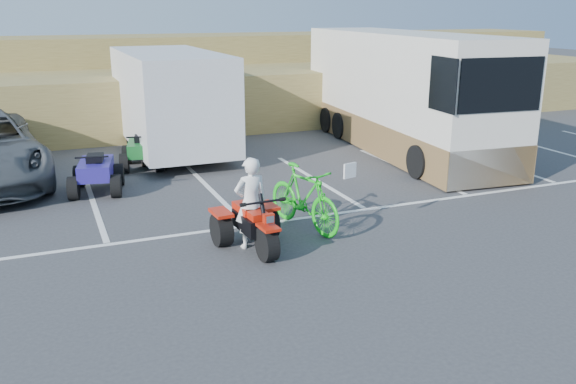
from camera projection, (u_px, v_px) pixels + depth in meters
name	position (u px, v px, depth m)	size (l,w,h in m)	color
ground	(294.00, 272.00, 10.01)	(100.00, 100.00, 0.00)	#363639
parking_stripes	(260.00, 198.00, 13.93)	(28.00, 5.16, 0.01)	white
grass_embankment	(138.00, 83.00, 23.32)	(40.00, 8.50, 3.10)	olive
red_trike_atv	(255.00, 249.00, 10.94)	(1.21, 1.62, 1.05)	red
rider	(251.00, 203.00, 10.83)	(0.61, 0.40, 1.67)	white
green_dirt_bike	(304.00, 198.00, 11.82)	(0.59, 2.10, 1.26)	#14BF19
cargo_trailer	(170.00, 98.00, 18.07)	(2.54, 6.34, 2.96)	silver
rv_motorhome	(400.00, 100.00, 18.51)	(3.22, 9.75, 3.44)	silver
quad_atv_blue	(98.00, 192.00, 14.38)	(1.16, 1.55, 1.01)	navy
quad_atv_green	(143.00, 168.00, 16.59)	(1.13, 1.52, 0.99)	#155C22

